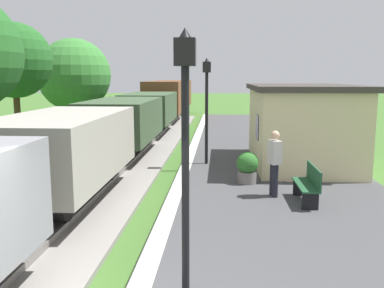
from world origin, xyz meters
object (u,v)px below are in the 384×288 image
(bench_down_platform, at_px, (265,130))
(bench_near_hut, at_px, (308,184))
(person_waiting, at_px, (274,161))
(lamp_post_far, at_px, (207,91))
(tree_field_distant, at_px, (74,75))
(station_hut, at_px, (301,124))
(lamp_post_near, at_px, (185,115))
(potted_planter, at_px, (247,167))
(freight_train, at_px, (143,112))
(tree_field_left, at_px, (14,61))

(bench_down_platform, bearing_deg, bench_near_hut, -90.00)
(person_waiting, bearing_deg, lamp_post_far, -82.67)
(lamp_post_far, xyz_separation_m, tree_field_distant, (-7.92, 9.25, 0.59))
(bench_near_hut, bearing_deg, lamp_post_far, 120.57)
(station_hut, relative_size, lamp_post_far, 1.57)
(tree_field_distant, bearing_deg, bench_near_hut, -52.42)
(lamp_post_near, bearing_deg, potted_planter, 78.58)
(freight_train, relative_size, person_waiting, 22.92)
(station_hut, relative_size, bench_near_hut, 3.87)
(station_hut, distance_m, potted_planter, 3.71)
(person_waiting, distance_m, tree_field_left, 13.12)
(station_hut, bearing_deg, bench_near_hut, -97.85)
(station_hut, relative_size, bench_down_platform, 3.87)
(tree_field_distant, bearing_deg, lamp_post_far, -49.43)
(potted_planter, relative_size, lamp_post_far, 0.25)
(lamp_post_far, bearing_deg, tree_field_left, 157.94)
(bench_near_hut, xyz_separation_m, person_waiting, (-0.78, 0.48, 0.46))
(freight_train, bearing_deg, bench_near_hut, -61.00)
(freight_train, distance_m, potted_planter, 10.44)
(potted_planter, xyz_separation_m, lamp_post_far, (-1.28, 2.67, 2.08))
(lamp_post_far, bearing_deg, lamp_post_near, -90.00)
(station_hut, bearing_deg, lamp_post_far, -174.86)
(station_hut, height_order, person_waiting, station_hut)
(potted_planter, xyz_separation_m, tree_field_left, (-9.82, 6.13, 3.28))
(station_hut, height_order, lamp_post_far, lamp_post_far)
(station_hut, relative_size, potted_planter, 6.33)
(tree_field_left, bearing_deg, lamp_post_far, -22.06)
(tree_field_left, relative_size, tree_field_distant, 1.03)
(person_waiting, xyz_separation_m, tree_field_distant, (-9.79, 13.26, 2.20))
(tree_field_left, bearing_deg, person_waiting, -35.65)
(bench_near_hut, distance_m, bench_down_platform, 10.26)
(bench_down_platform, xyz_separation_m, potted_planter, (-1.37, -8.44, 0.00))
(bench_near_hut, relative_size, lamp_post_near, 0.41)
(freight_train, bearing_deg, tree_field_distant, 149.04)
(person_waiting, distance_m, lamp_post_near, 5.58)
(station_hut, relative_size, tree_field_distant, 1.06)
(person_waiting, xyz_separation_m, lamp_post_far, (-1.87, 4.01, 1.62))
(potted_planter, distance_m, tree_field_distant, 15.29)
(potted_planter, bearing_deg, tree_field_left, 148.04)
(person_waiting, distance_m, tree_field_distant, 16.63)
(tree_field_left, bearing_deg, bench_near_hut, -35.38)
(station_hut, bearing_deg, tree_field_distant, 141.44)
(bench_near_hut, distance_m, person_waiting, 1.02)
(lamp_post_far, xyz_separation_m, tree_field_left, (-8.54, 3.46, 1.20))
(bench_down_platform, bearing_deg, tree_field_left, -168.31)
(freight_train, distance_m, bench_down_platform, 6.24)
(bench_down_platform, height_order, lamp_post_near, lamp_post_near)
(freight_train, distance_m, bench_near_hut, 12.69)
(person_waiting, xyz_separation_m, lamp_post_near, (-1.87, -5.00, 1.62))
(station_hut, distance_m, bench_down_platform, 5.60)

